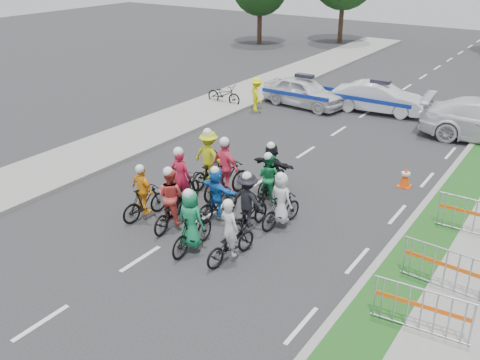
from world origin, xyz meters
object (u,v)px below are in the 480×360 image
Objects in this scene: rider_11 at (272,172)px; barrier_2 at (475,219)px; rider_9 at (226,175)px; barrier_0 at (421,312)px; rider_0 at (230,240)px; cone_0 at (405,177)px; rider_8 at (269,185)px; rider_1 at (192,227)px; marshal_hiviz at (257,95)px; parked_bike at (224,94)px; rider_3 at (144,197)px; rider_7 at (281,205)px; police_car_1 at (379,98)px; rider_6 at (182,188)px; rider_4 at (248,208)px; barrier_1 at (445,271)px; rider_2 at (172,205)px; rider_5 at (217,196)px; police_car_0 at (304,92)px.

barrier_2 is (5.93, 0.69, -0.19)m from rider_11.
rider_9 is 7.58m from barrier_0.
cone_0 is (2.21, 6.81, -0.23)m from rider_0.
rider_8 is at bearing -166.31° from barrier_2.
rider_1 is 1.12× the size of marshal_hiviz.
parked_bike is at bearing 138.63° from barrier_0.
rider_0 is at bearing -179.89° from rider_3.
rider_7 is 5.04m from cone_0.
rider_3 is 14.00m from police_car_1.
rider_6 reaches higher than barrier_2.
rider_0 reaches higher than rider_3.
rider_4 is at bearing 168.67° from rider_6.
rider_3 is at bearing 49.36° from rider_8.
marshal_hiviz is at bearing -55.14° from rider_11.
rider_4 is at bearing 61.18° from rider_7.
barrier_1 is at bearing 90.00° from barrier_0.
rider_7 is at bearing -137.81° from parked_bike.
rider_2 is 7.15m from barrier_0.
rider_4 is at bearing 178.13° from police_car_1.
rider_1 reaches higher than cone_0.
rider_7 is at bearing -178.73° from police_car_1.
rider_1 is at bearing 90.38° from rider_11.
rider_4 is at bearing -178.87° from barrier_1.
rider_3 is 9.10m from barrier_2.
rider_6 is at bearing -179.71° from barrier_1.
rider_5 is at bearing -125.79° from cone_0.
rider_8 is 0.86× the size of barrier_2.
barrier_0 is at bearing -90.00° from barrier_1.
rider_5 is 0.94× the size of rider_11.
marshal_hiviz reaches higher than police_car_1.
barrier_0 is 1.07× the size of parked_bike.
barrier_0 is (5.24, -1.67, -0.14)m from rider_4.
rider_1 is 1.07× the size of rider_7.
parked_bike is at bearing -57.62° from rider_3.
rider_9 is 0.49× the size of police_car_0.
rider_11 is 6.36m from barrier_1.
barrier_0 and barrier_1 have the same top height.
barrier_1 is (8.12, 1.15, -0.10)m from rider_3.
rider_7 reaches higher than barrier_1.
barrier_0 is 1.77m from barrier_1.
barrier_1 is (6.36, -12.75, -0.13)m from police_car_1.
rider_1 is 7.56m from barrier_2.
rider_7 is 2.40m from rider_9.
police_car_1 is at bearing 123.06° from barrier_2.
rider_11 is at bearing -173.36° from barrier_2.
rider_4 is 1.75m from rider_8.
marshal_hiviz is (-5.28, 11.45, 0.10)m from rider_1.
cone_0 is (3.28, 7.00, -0.36)m from rider_1.
barrier_2 is (4.63, 2.35, -0.10)m from rider_7.
police_car_0 reaches higher than police_car_1.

